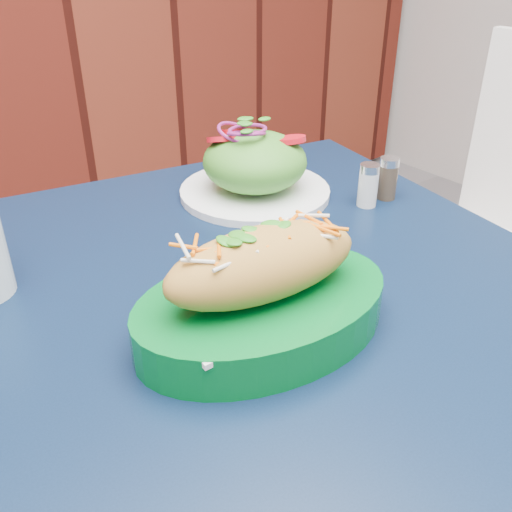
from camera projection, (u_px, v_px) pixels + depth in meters
cafe_table at (241, 339)px, 0.74m from camera, size 0.93×0.93×0.75m
banh_mi_basket at (263, 294)px, 0.59m from camera, size 0.30×0.22×0.13m
salad_plate at (255, 167)px, 0.90m from camera, size 0.24×0.24×0.12m
salt_shaker at (368, 185)px, 0.87m from camera, size 0.03×0.03×0.07m
pepper_shaker at (388, 178)px, 0.89m from camera, size 0.03×0.03×0.07m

